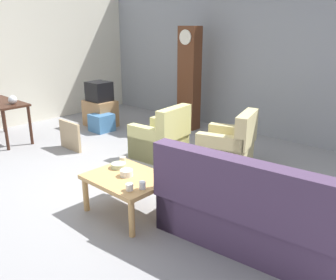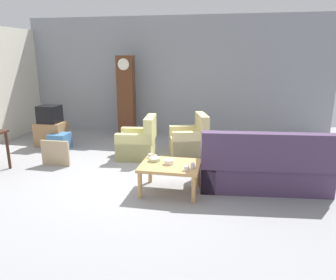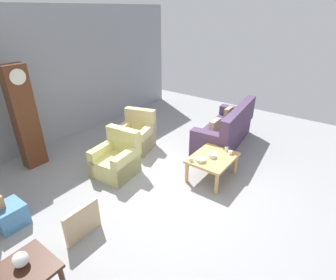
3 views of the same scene
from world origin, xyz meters
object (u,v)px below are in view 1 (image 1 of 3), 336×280
at_px(tv_stand_cabinet, 100,113).
at_px(bowl_shallow_green, 119,166).
at_px(grandfather_clock, 189,79).
at_px(framed_picture_leaning, 70,136).
at_px(bowl_white_stacked, 126,173).
at_px(coffee_table_wood, 128,182).
at_px(glass_dome_cloche, 13,100).
at_px(couch_floral, 258,216).
at_px(console_table_dark, 2,107).
at_px(tv_crt, 99,91).
at_px(cup_blue_rimmed, 142,185).
at_px(armchair_olive_near, 161,140).
at_px(storage_box_blue, 102,123).
at_px(cup_white_porcelain, 129,187).
at_px(armchair_olive_far, 228,148).
at_px(cup_cream_tall, 123,160).

height_order(tv_stand_cabinet, bowl_shallow_green, tv_stand_cabinet).
distance_m(grandfather_clock, framed_picture_leaning, 2.78).
bearing_deg(bowl_shallow_green, bowl_white_stacked, -20.43).
distance_m(coffee_table_wood, glass_dome_cloche, 3.60).
relative_size(couch_floral, console_table_dark, 1.68).
bearing_deg(console_table_dark, tv_crt, 74.58).
xyz_separation_m(tv_stand_cabinet, cup_blue_rimmed, (3.80, -2.27, 0.23)).
relative_size(framed_picture_leaning, cup_blue_rimmed, 6.85).
bearing_deg(glass_dome_cloche, tv_crt, 85.62).
bearing_deg(bowl_white_stacked, armchair_olive_near, 121.44).
xyz_separation_m(storage_box_blue, bowl_shallow_green, (2.78, -1.82, 0.32)).
height_order(tv_crt, cup_blue_rimmed, tv_crt).
bearing_deg(glass_dome_cloche, bowl_white_stacked, -4.67).
bearing_deg(grandfather_clock, tv_crt, -142.52).
xyz_separation_m(console_table_dark, cup_white_porcelain, (4.25, -0.46, -0.15)).
relative_size(tv_stand_cabinet, glass_dome_cloche, 4.25).
xyz_separation_m(armchair_olive_near, coffee_table_wood, (1.03, -1.65, 0.10)).
xyz_separation_m(coffee_table_wood, framed_picture_leaning, (-2.53, 0.80, -0.15)).
xyz_separation_m(grandfather_clock, cup_white_porcelain, (2.14, -3.60, -0.57)).
bearing_deg(armchair_olive_far, bowl_white_stacked, -91.99).
bearing_deg(armchair_olive_far, glass_dome_cloche, -153.53).
distance_m(coffee_table_wood, tv_stand_cabinet, 4.05).
bearing_deg(console_table_dark, glass_dome_cloche, 8.35).
bearing_deg(tv_stand_cabinet, couch_floral, -19.32).
distance_m(console_table_dark, storage_box_blue, 1.96).
relative_size(framed_picture_leaning, cup_cream_tall, 7.33).
bearing_deg(bowl_shallow_green, armchair_olive_near, 115.53).
bearing_deg(framed_picture_leaning, couch_floral, -5.21).
xyz_separation_m(tv_crt, cup_white_porcelain, (3.72, -2.39, -0.27)).
bearing_deg(armchair_olive_near, cup_cream_tall, -65.53).
distance_m(framed_picture_leaning, cup_white_porcelain, 3.02).
xyz_separation_m(tv_crt, framed_picture_leaning, (0.89, -1.36, -0.53)).
xyz_separation_m(console_table_dark, cup_cream_tall, (3.55, 0.03, -0.15)).
xyz_separation_m(armchair_olive_far, console_table_dark, (-4.00, -1.86, 0.36)).
xyz_separation_m(couch_floral, console_table_dark, (-5.46, -0.20, 0.32)).
relative_size(couch_floral, coffee_table_wood, 2.27).
distance_m(couch_floral, armchair_olive_far, 2.21).
height_order(storage_box_blue, bowl_white_stacked, bowl_white_stacked).
height_order(tv_stand_cabinet, storage_box_blue, tv_stand_cabinet).
distance_m(couch_floral, cup_white_porcelain, 1.39).
bearing_deg(coffee_table_wood, cup_white_porcelain, -37.74).
relative_size(storage_box_blue, cup_blue_rimmed, 4.87).
xyz_separation_m(console_table_dark, storage_box_blue, (0.89, 1.69, -0.48)).
relative_size(coffee_table_wood, bowl_white_stacked, 6.08).
distance_m(storage_box_blue, cup_white_porcelain, 4.00).
relative_size(storage_box_blue, cup_cream_tall, 5.21).
relative_size(armchair_olive_near, bowl_shallow_green, 4.77).
height_order(tv_stand_cabinet, cup_cream_tall, tv_stand_cabinet).
distance_m(framed_picture_leaning, bowl_shallow_green, 2.36).
xyz_separation_m(couch_floral, tv_stand_cabinet, (-4.93, 1.73, -0.06)).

